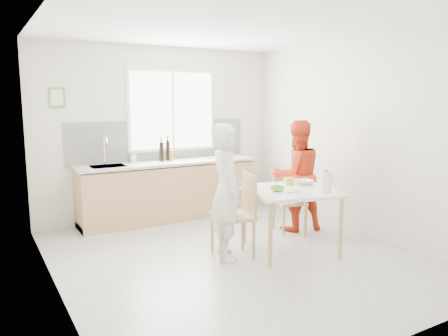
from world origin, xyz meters
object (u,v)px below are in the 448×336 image
object	(u,v)px
bowl_green	(277,189)
bowl_white	(304,182)
milk_jug	(326,181)
wine_bottle_b	(161,152)
person_white	(226,192)
chair_far	(288,198)
person_red	(296,176)
chair_left	(239,211)
dining_table	(290,196)
wine_bottle_a	(168,150)

from	to	relation	value
bowl_green	bowl_white	size ratio (longest dim) A/B	0.75
bowl_white	milk_jug	world-z (taller)	milk_jug
wine_bottle_b	person_white	bearing A→B (deg)	-89.98
chair_far	person_red	xyz separation A→B (m)	(0.11, -0.04, 0.32)
chair_left	chair_far	xyz separation A→B (m)	(1.19, 0.55, -0.08)
chair_far	person_white	size ratio (longest dim) A/B	0.53
dining_table	person_red	world-z (taller)	person_red
milk_jug	wine_bottle_b	xyz separation A→B (m)	(-1.06, 2.54, 0.15)
bowl_green	bowl_white	distance (m)	0.58
wine_bottle_a	bowl_white	bearing A→B (deg)	-63.32
person_red	wine_bottle_b	xyz separation A→B (m)	(-1.45, 1.52, 0.28)
chair_far	person_white	bearing A→B (deg)	-145.37
bowl_white	dining_table	bearing A→B (deg)	-153.70
dining_table	person_red	size ratio (longest dim) A/B	0.77
bowl_green	wine_bottle_a	distance (m)	2.30
chair_far	dining_table	bearing A→B (deg)	-113.24
dining_table	person_red	distance (m)	0.93
chair_left	person_white	xyz separation A→B (m)	(-0.15, 0.04, 0.25)
milk_jug	wine_bottle_b	bearing A→B (deg)	126.12
chair_far	bowl_white	distance (m)	0.66
dining_table	wine_bottle_b	bearing A→B (deg)	110.23
chair_left	chair_far	bearing A→B (deg)	128.51
dining_table	wine_bottle_b	world-z (taller)	wine_bottle_b
chair_left	person_white	distance (m)	0.29
milk_jug	chair_left	bearing A→B (deg)	164.37
bowl_white	wine_bottle_b	size ratio (longest dim) A/B	0.79
person_white	wine_bottle_b	world-z (taller)	person_white
person_white	milk_jug	bearing A→B (deg)	-103.60
person_red	dining_table	bearing A→B (deg)	59.74
bowl_white	milk_jug	size ratio (longest dim) A/B	0.95
chair_far	wine_bottle_a	size ratio (longest dim) A/B	2.68
person_red	milk_jug	world-z (taller)	person_red
chair_far	wine_bottle_b	bearing A→B (deg)	145.61
chair_left	chair_far	distance (m)	1.31
dining_table	chair_far	world-z (taller)	chair_far
wine_bottle_a	milk_jug	bearing A→B (deg)	-70.09
chair_far	wine_bottle_a	distance (m)	2.04
person_red	wine_bottle_b	distance (m)	2.12
chair_left	wine_bottle_a	world-z (taller)	wine_bottle_a
bowl_white	wine_bottle_a	xyz separation A→B (m)	(-1.03, 2.06, 0.27)
bowl_white	person_white	bearing A→B (deg)	178.97
dining_table	person_white	xyz separation A→B (m)	(-0.81, 0.19, 0.10)
chair_left	bowl_green	distance (m)	0.54
dining_table	wine_bottle_a	distance (m)	2.36
bowl_green	milk_jug	bearing A→B (deg)	-37.14
bowl_white	wine_bottle_a	size ratio (longest dim) A/B	0.74
chair_left	bowl_white	world-z (taller)	chair_left
person_white	bowl_green	distance (m)	0.63
bowl_white	chair_far	bearing A→B (deg)	71.43
chair_left	bowl_white	size ratio (longest dim) A/B	4.26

